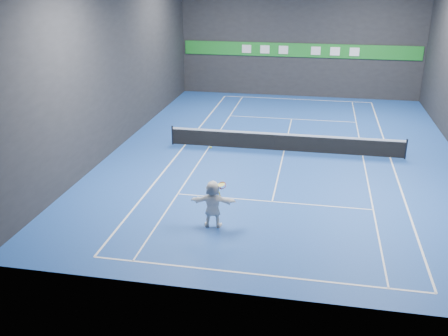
% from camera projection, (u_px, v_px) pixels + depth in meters
% --- Properties ---
extents(ground, '(26.00, 26.00, 0.00)m').
position_uv_depth(ground, '(284.00, 151.00, 26.78)').
color(ground, '#1C449A').
rests_on(ground, ground).
extents(wall_back, '(18.00, 0.10, 9.00)m').
position_uv_depth(wall_back, '(300.00, 36.00, 36.99)').
color(wall_back, black).
rests_on(wall_back, ground).
extents(wall_front, '(18.00, 0.10, 9.00)m').
position_uv_depth(wall_front, '(253.00, 153.00, 13.25)').
color(wall_front, black).
rests_on(wall_front, ground).
extents(wall_left, '(0.10, 26.00, 9.00)m').
position_uv_depth(wall_left, '(119.00, 62.00, 26.70)').
color(wall_left, black).
rests_on(wall_left, ground).
extents(baseline_near, '(10.98, 0.08, 0.01)m').
position_uv_depth(baseline_near, '(255.00, 274.00, 15.92)').
color(baseline_near, white).
rests_on(baseline_near, ground).
extents(baseline_far, '(10.98, 0.08, 0.01)m').
position_uv_depth(baseline_far, '(296.00, 99.00, 37.63)').
color(baseline_far, white).
rests_on(baseline_far, ground).
extents(sideline_doubles_left, '(0.08, 23.78, 0.01)m').
position_uv_depth(sideline_doubles_left, '(185.00, 145.00, 27.74)').
color(sideline_doubles_left, white).
rests_on(sideline_doubles_left, ground).
extents(sideline_doubles_right, '(0.08, 23.78, 0.01)m').
position_uv_depth(sideline_doubles_right, '(390.00, 158.00, 25.81)').
color(sideline_doubles_right, white).
rests_on(sideline_doubles_right, ground).
extents(sideline_singles_left, '(0.06, 23.78, 0.01)m').
position_uv_depth(sideline_singles_left, '(209.00, 147.00, 27.49)').
color(sideline_singles_left, white).
rests_on(sideline_singles_left, ground).
extents(sideline_singles_right, '(0.06, 23.78, 0.01)m').
position_uv_depth(sideline_singles_right, '(363.00, 156.00, 26.06)').
color(sideline_singles_right, white).
rests_on(sideline_singles_right, ground).
extents(service_line_near, '(8.23, 0.06, 0.01)m').
position_uv_depth(service_line_near, '(272.00, 202.00, 20.93)').
color(service_line_near, white).
rests_on(service_line_near, ground).
extents(service_line_far, '(8.23, 0.06, 0.01)m').
position_uv_depth(service_line_far, '(292.00, 119.00, 32.62)').
color(service_line_far, white).
rests_on(service_line_far, ground).
extents(center_service_line, '(0.06, 12.80, 0.01)m').
position_uv_depth(center_service_line, '(284.00, 151.00, 26.77)').
color(center_service_line, white).
rests_on(center_service_line, ground).
extents(player, '(1.75, 0.70, 1.84)m').
position_uv_depth(player, '(213.00, 204.00, 18.60)').
color(player, white).
rests_on(player, ground).
extents(tennis_ball, '(0.07, 0.07, 0.07)m').
position_uv_depth(tennis_ball, '(211.00, 148.00, 18.05)').
color(tennis_ball, '#E1F929').
rests_on(tennis_ball, player).
extents(tennis_net, '(12.50, 0.10, 1.07)m').
position_uv_depth(tennis_net, '(284.00, 142.00, 26.58)').
color(tennis_net, black).
rests_on(tennis_net, ground).
extents(sponsor_banner, '(17.64, 0.11, 1.00)m').
position_uv_depth(sponsor_banner, '(300.00, 50.00, 37.30)').
color(sponsor_banner, '#1B7E26').
rests_on(sponsor_banner, wall_back).
extents(tennis_racket, '(0.42, 0.33, 0.65)m').
position_uv_depth(tennis_racket, '(222.00, 186.00, 18.32)').
color(tennis_racket, '#B41813').
rests_on(tennis_racket, player).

